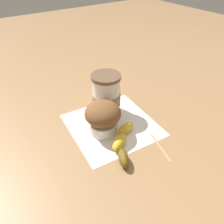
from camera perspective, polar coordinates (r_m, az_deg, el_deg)
name	(u,v)px	position (r m, az deg, el deg)	size (l,w,h in m)	color
ground_plane	(112,125)	(0.67, 0.00, -3.43)	(3.00, 3.00, 0.00)	#936D47
paper_napkin	(112,125)	(0.67, 0.00, -3.38)	(0.25, 0.25, 0.00)	white
coffee_cup	(106,95)	(0.68, -1.50, 4.36)	(0.09, 0.09, 0.13)	white
muffin	(103,117)	(0.61, -2.38, -1.22)	(0.10, 0.10, 0.10)	white
banana	(122,142)	(0.59, 2.72, -7.83)	(0.13, 0.13, 0.03)	gold
wooden_stirrer	(160,147)	(0.61, 12.44, -8.87)	(0.11, 0.01, 0.00)	tan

